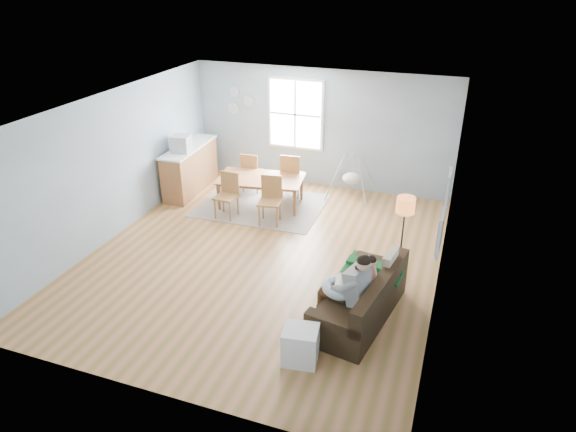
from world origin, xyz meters
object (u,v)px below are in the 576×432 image
at_px(toddler, 364,273).
at_px(floor_lamp, 405,212).
at_px(storage_cube, 300,345).
at_px(father, 349,287).
at_px(chair_se, 271,197).
at_px(sofa, 362,302).
at_px(chair_ne, 291,173).
at_px(baby_swing, 351,178).
at_px(monitor, 181,143).
at_px(dining_table, 261,192).
at_px(chair_nw, 251,170).
at_px(chair_sw, 228,192).
at_px(counter, 190,168).

distance_m(toddler, floor_lamp, 1.28).
distance_m(toddler, storage_cube, 1.52).
xyz_separation_m(father, chair_se, (-2.24, 2.74, -0.11)).
relative_size(storage_cube, chair_se, 0.52).
height_order(sofa, storage_cube, sofa).
xyz_separation_m(father, chair_ne, (-2.26, 4.02, -0.09)).
height_order(chair_ne, baby_swing, chair_ne).
height_order(father, monitor, monitor).
bearing_deg(dining_table, chair_nw, 119.10).
relative_size(father, chair_ne, 1.24).
height_order(father, storage_cube, father).
distance_m(chair_sw, counter, 1.68).
distance_m(storage_cube, chair_sw, 4.57).
distance_m(father, chair_se, 3.54).
height_order(father, dining_table, father).
bearing_deg(sofa, counter, 144.30).
relative_size(sofa, chair_ne, 2.02).
distance_m(dining_table, chair_se, 0.83).
xyz_separation_m(father, storage_cube, (-0.41, -0.92, -0.42)).
height_order(counter, monitor, monitor).
xyz_separation_m(storage_cube, dining_table, (-2.31, 4.29, 0.07)).
bearing_deg(counter, toddler, -34.35).
relative_size(sofa, storage_cube, 4.01).
bearing_deg(toddler, chair_ne, 123.68).
relative_size(sofa, floor_lamp, 1.40).
bearing_deg(chair_se, sofa, -45.91).
bearing_deg(sofa, floor_lamp, 75.06).
bearing_deg(father, counter, 141.37).
bearing_deg(dining_table, baby_swing, 25.98).
xyz_separation_m(dining_table, baby_swing, (1.71, 1.17, 0.12)).
bearing_deg(toddler, baby_swing, 105.60).
bearing_deg(dining_table, chair_se, -61.31).
height_order(sofa, chair_ne, chair_ne).
bearing_deg(toddler, chair_nw, 133.10).
bearing_deg(storage_cube, sofa, 63.79).
height_order(father, chair_sw, father).
bearing_deg(baby_swing, storage_cube, -83.66).
xyz_separation_m(sofa, counter, (-4.73, 3.40, 0.26)).
bearing_deg(toddler, monitor, 148.54).
height_order(sofa, monitor, monitor).
bearing_deg(sofa, toddler, 101.45).
xyz_separation_m(floor_lamp, chair_sw, (-3.68, 1.18, -0.68)).
relative_size(floor_lamp, storage_cube, 2.87).
xyz_separation_m(storage_cube, chair_nw, (-2.80, 4.93, 0.28)).
xyz_separation_m(sofa, chair_nw, (-3.38, 3.76, 0.25)).
distance_m(father, chair_ne, 4.62).
height_order(storage_cube, chair_sw, chair_sw).
distance_m(father, storage_cube, 1.09).
bearing_deg(floor_lamp, chair_sw, 162.25).
relative_size(chair_sw, counter, 0.49).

